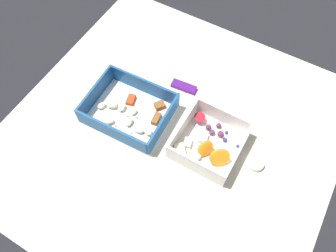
{
  "coord_description": "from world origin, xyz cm",
  "views": [
    {
      "loc": [
        18.74,
        -34.21,
        75.59
      ],
      "look_at": [
        -1.33,
        0.46,
        4.0
      ],
      "focal_mm": 34.97,
      "sensor_mm": 36.0,
      "label": 1
    }
  ],
  "objects": [
    {
      "name": "table_surface",
      "position": [
        0.0,
        0.0,
        1.0
      ],
      "size": [
        80.0,
        80.0,
        2.0
      ],
      "primitive_type": "cube",
      "color": "beige",
      "rests_on": "ground"
    },
    {
      "name": "pasta_container",
      "position": [
        -12.14,
        -0.69,
        3.81
      ],
      "size": [
        21.42,
        17.29,
        5.94
      ],
      "rotation": [
        0.0,
        0.0,
        0.04
      ],
      "color": "white",
      "rests_on": "table_surface"
    },
    {
      "name": "fruit_bowl",
      "position": [
        9.47,
        1.18,
        4.08
      ],
      "size": [
        15.4,
        15.96,
        6.04
      ],
      "rotation": [
        0.0,
        0.0,
        0.0
      ],
      "color": "white",
      "rests_on": "table_surface"
    },
    {
      "name": "candy_bar",
      "position": [
        -4.16,
        14.03,
        2.6
      ],
      "size": [
        7.2,
        3.06,
        1.2
      ],
      "primitive_type": "cube",
      "rotation": [
        0.0,
        0.0,
        0.1
      ],
      "color": "#51197A",
      "rests_on": "table_surface"
    },
    {
      "name": "paper_cup_liner",
      "position": [
        21.67,
        2.77,
        2.73
      ],
      "size": [
        4.06,
        4.06,
        1.46
      ],
      "primitive_type": "cylinder",
      "color": "white",
      "rests_on": "table_surface"
    }
  ]
}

